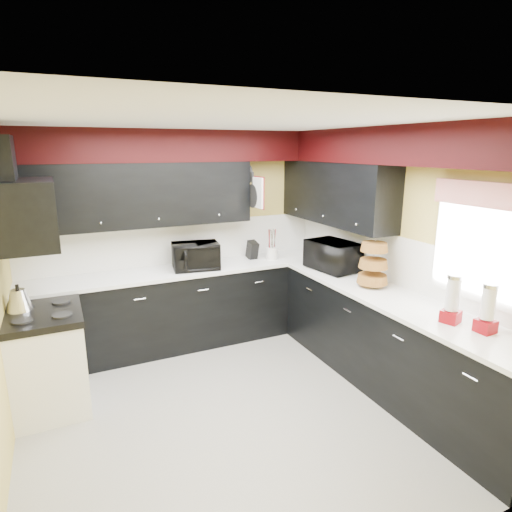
{
  "coord_description": "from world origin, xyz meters",
  "views": [
    {
      "loc": [
        -1.3,
        -3.19,
        2.3
      ],
      "look_at": [
        0.52,
        0.69,
        1.22
      ],
      "focal_mm": 30.0,
      "sensor_mm": 36.0,
      "label": 1
    }
  ],
  "objects_px": {
    "toaster_oven": "(196,256)",
    "microwave": "(333,256)",
    "knife_block": "(252,250)",
    "kettle": "(19,300)",
    "utensil_crock": "(272,253)"
  },
  "relations": [
    {
      "from": "utensil_crock",
      "to": "knife_block",
      "type": "xyz_separation_m",
      "value": [
        -0.22,
        0.12,
        0.04
      ]
    },
    {
      "from": "knife_block",
      "to": "kettle",
      "type": "distance_m",
      "value": 2.65
    },
    {
      "from": "toaster_oven",
      "to": "utensil_crock",
      "type": "xyz_separation_m",
      "value": [
        1.0,
        0.02,
        -0.07
      ]
    },
    {
      "from": "knife_block",
      "to": "kettle",
      "type": "relative_size",
      "value": 1.07
    },
    {
      "from": "kettle",
      "to": "knife_block",
      "type": "bearing_deg",
      "value": 15.08
    },
    {
      "from": "toaster_oven",
      "to": "knife_block",
      "type": "distance_m",
      "value": 0.79
    },
    {
      "from": "toaster_oven",
      "to": "knife_block",
      "type": "relative_size",
      "value": 2.31
    },
    {
      "from": "microwave",
      "to": "utensil_crock",
      "type": "bearing_deg",
      "value": 22.21
    },
    {
      "from": "toaster_oven",
      "to": "knife_block",
      "type": "height_order",
      "value": "toaster_oven"
    },
    {
      "from": "toaster_oven",
      "to": "kettle",
      "type": "xyz_separation_m",
      "value": [
        -1.78,
        -0.56,
        -0.08
      ]
    },
    {
      "from": "utensil_crock",
      "to": "kettle",
      "type": "xyz_separation_m",
      "value": [
        -2.78,
        -0.57,
        -0.0
      ]
    },
    {
      "from": "toaster_oven",
      "to": "microwave",
      "type": "distance_m",
      "value": 1.58
    },
    {
      "from": "toaster_oven",
      "to": "utensil_crock",
      "type": "height_order",
      "value": "toaster_oven"
    },
    {
      "from": "toaster_oven",
      "to": "microwave",
      "type": "relative_size",
      "value": 0.87
    },
    {
      "from": "utensil_crock",
      "to": "knife_block",
      "type": "height_order",
      "value": "knife_block"
    }
  ]
}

